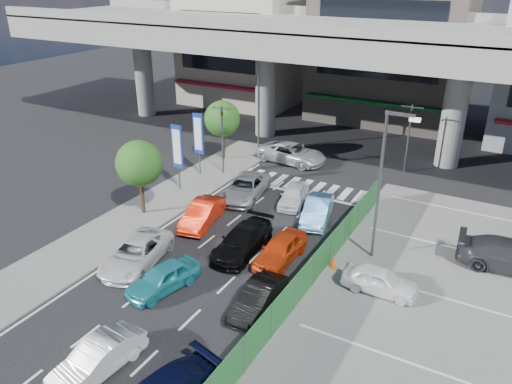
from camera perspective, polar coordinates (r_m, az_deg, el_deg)
The scene contains 29 objects.
ground at distance 25.52m, azimuth -6.50°, elevation -9.53°, with size 120.00×120.00×0.00m, color black.
parking_lot at distance 23.75m, azimuth 19.60°, elevation -13.85°, with size 12.00×28.00×0.06m, color slate.
sidewalk_left at distance 32.07m, azimuth -12.66°, elevation -2.36°, with size 4.00×30.00×0.12m, color slate.
fence_run at distance 23.56m, azimuth 5.61°, elevation -10.05°, with size 0.16×22.00×1.80m, color #22632B, non-canonical shape.
expressway at distance 41.36m, azimuth 11.40°, elevation 16.44°, with size 64.00×14.00×10.75m.
building_west at distance 57.27m, azimuth -1.35°, elevation 16.70°, with size 12.00×10.90×13.00m.
building_center at distance 51.98m, azimuth 15.30°, elevation 16.21°, with size 14.00×10.90×15.00m.
traffic_light_left at distance 36.10m, azimuth -3.91°, elevation 7.87°, with size 1.60×1.24×5.20m.
traffic_light_right at distance 38.11m, azimuth 17.24°, elevation 7.72°, with size 1.60×1.24×5.20m.
street_lamp_right at distance 25.45m, azimuth 14.42°, elevation 1.90°, with size 1.65×0.22×8.00m.
street_lamp_left at distance 40.93m, azimuth 0.53°, elevation 11.12°, with size 1.65×0.22×8.00m.
signboard_near at distance 33.83m, azimuth -8.98°, elevation 4.92°, with size 0.80×0.14×4.70m.
signboard_far at distance 36.32m, azimuth -6.60°, elevation 6.42°, with size 0.80×0.14×4.70m.
tree_near at distance 30.75m, azimuth -13.23°, elevation 3.19°, with size 2.80×2.80×4.80m.
tree_far at distance 39.10m, azimuth -3.88°, elevation 8.33°, with size 2.80×2.80×4.80m.
hatch_white_back_mid at distance 20.76m, azimuth -17.66°, elevation -17.68°, with size 1.38×3.96×1.31m, color white.
sedan_white_mid_left at distance 26.62m, azimuth -13.54°, elevation -6.84°, with size 2.25×4.89×1.36m, color silver.
taxi_teal_mid at distance 24.47m, azimuth -10.56°, elevation -9.63°, with size 1.54×3.83×1.31m, color teal.
hatch_black_mid_right at distance 22.83m, azimuth 0.22°, elevation -12.03°, with size 1.32×3.79×1.25m, color black.
taxi_orange_left at distance 29.98m, azimuth -6.15°, elevation -2.49°, with size 1.46×4.19×1.38m, color red.
sedan_black_mid at distance 26.99m, azimuth -1.55°, elevation -5.59°, with size 1.93×4.76×1.38m, color black.
taxi_orange_right at distance 26.25m, azimuth 2.83°, elevation -6.55°, with size 1.63×4.04×1.38m, color red.
wagon_silver_front_left at distance 33.27m, azimuth -1.24°, elevation 0.48°, with size 2.29×4.97×1.38m, color #9A9DA2.
sedan_white_front_mid at distance 32.42m, azimuth 4.32°, elevation -0.36°, with size 1.50×3.72×1.27m, color silver.
kei_truck_front_right at distance 30.46m, azimuth 7.01°, elevation -2.08°, with size 1.46×4.18×1.38m, color #5D9DD6.
crossing_wagon_silver at distance 39.43m, azimuth 4.13°, elevation 4.45°, with size 2.51×5.45×1.51m, color #B0B1B8.
parked_sedan_white at distance 24.57m, azimuth 13.98°, elevation -9.79°, with size 1.45×3.60×1.23m, color white.
parked_sedan_dgrey at distance 28.47m, azimuth 27.26°, elevation -6.56°, with size 2.16×5.30×1.54m, color #343439.
traffic_cone at distance 26.03m, azimuth 8.82°, elevation -7.84°, with size 0.37×0.37×0.71m, color #E2550C.
Camera 1 is at (12.71, -16.99, 14.19)m, focal length 35.00 mm.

